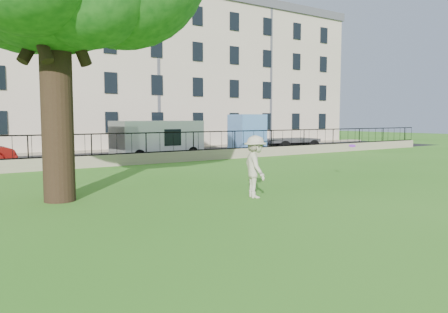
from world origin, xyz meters
TOP-DOWN VIEW (x-y plane):
  - ground at (0.00, 0.00)m, footprint 120.00×120.00m
  - retaining_wall at (0.00, 12.00)m, footprint 50.00×0.40m
  - iron_railing at (0.00, 12.00)m, footprint 50.00×0.05m
  - street at (0.00, 16.70)m, footprint 60.00×9.00m
  - sidewalk at (0.00, 21.90)m, footprint 60.00×1.40m
  - building_row at (0.00, 27.57)m, footprint 56.40×10.40m
  - man at (-1.47, 0.61)m, footprint 1.11×1.44m
  - frisbee at (4.00, 1.31)m, footprint 0.33×0.33m
  - white_van at (2.00, 14.67)m, footprint 5.75×2.67m
  - blue_truck at (11.30, 14.40)m, footprint 6.85×3.18m

SIDE VIEW (x-z plane):
  - ground at x=0.00m, z-range 0.00..0.00m
  - street at x=0.00m, z-range 0.00..0.01m
  - sidewalk at x=0.00m, z-range 0.00..0.12m
  - retaining_wall at x=0.00m, z-range 0.00..0.60m
  - man at x=-1.47m, z-range 0.00..1.96m
  - iron_railing at x=0.00m, z-range 0.59..1.72m
  - white_van at x=2.00m, z-range 0.00..2.34m
  - blue_truck at x=11.30m, z-range 0.00..2.77m
  - frisbee at x=4.00m, z-range 1.35..1.47m
  - building_row at x=0.00m, z-range 0.02..13.82m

